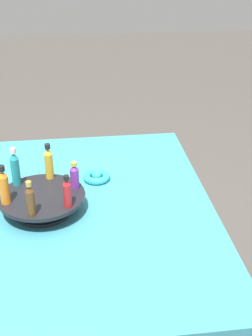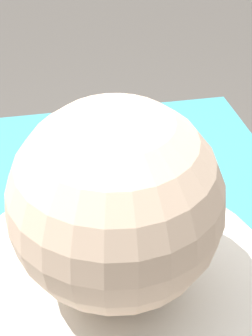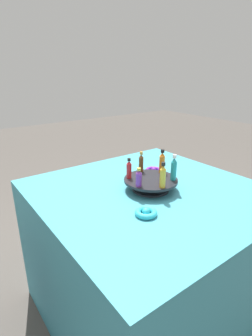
{
  "view_description": "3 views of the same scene",
  "coord_description": "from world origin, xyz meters",
  "px_view_note": "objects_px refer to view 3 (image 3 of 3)",
  "views": [
    {
      "loc": [
        0.1,
        -1.24,
        1.59
      ],
      "look_at": [
        0.25,
        -0.05,
        0.94
      ],
      "focal_mm": 50.0,
      "sensor_mm": 36.0,
      "label": 1
    },
    {
      "loc": [
        1.16,
        -0.22,
        1.74
      ],
      "look_at": [
        0.05,
        -0.01,
        0.9
      ],
      "focal_mm": 50.0,
      "sensor_mm": 36.0,
      "label": 2
    },
    {
      "loc": [
        0.8,
        0.88,
        1.34
      ],
      "look_at": [
        0.13,
        -0.03,
        0.92
      ],
      "focal_mm": 28.0,
      "sensor_mm": 36.0,
      "label": 3
    }
  ],
  "objects_px": {
    "bottle_red": "(129,169)",
    "bottle_gold": "(163,176)",
    "bottle_purple": "(139,178)",
    "bottle_orange": "(162,162)",
    "ribbon_bow_purple": "(154,170)",
    "bottle_teal": "(174,168)",
    "bottle_brown": "(141,163)",
    "display_stand": "(151,183)",
    "ribbon_bow_teal": "(146,213)"
  },
  "relations": [
    {
      "from": "ribbon_bow_teal",
      "to": "ribbon_bow_purple",
      "type": "bearing_deg",
      "value": -135.61
    },
    {
      "from": "ribbon_bow_purple",
      "to": "bottle_red",
      "type": "bearing_deg",
      "value": 21.52
    },
    {
      "from": "bottle_teal",
      "to": "bottle_red",
      "type": "bearing_deg",
      "value": -42.69
    },
    {
      "from": "display_stand",
      "to": "bottle_purple",
      "type": "relative_size",
      "value": 2.96
    },
    {
      "from": "bottle_gold",
      "to": "display_stand",
      "type": "bearing_deg",
      "value": -102.69
    },
    {
      "from": "bottle_red",
      "to": "bottle_gold",
      "type": "distance_m",
      "value": 0.19
    },
    {
      "from": "bottle_teal",
      "to": "bottle_brown",
      "type": "bearing_deg",
      "value": -72.69
    },
    {
      "from": "ribbon_bow_teal",
      "to": "display_stand",
      "type": "bearing_deg",
      "value": -135.61
    },
    {
      "from": "ribbon_bow_teal",
      "to": "ribbon_bow_purple",
      "type": "xyz_separation_m",
      "value": [
        -0.36,
        -0.35,
        -0.0
      ]
    },
    {
      "from": "bottle_brown",
      "to": "bottle_orange",
      "type": "relative_size",
      "value": 0.88
    },
    {
      "from": "bottle_red",
      "to": "ribbon_bow_teal",
      "type": "height_order",
      "value": "bottle_red"
    },
    {
      "from": "bottle_gold",
      "to": "ribbon_bow_teal",
      "type": "bearing_deg",
      "value": 24.19
    },
    {
      "from": "bottle_red",
      "to": "bottle_orange",
      "type": "bearing_deg",
      "value": 167.31
    },
    {
      "from": "bottle_teal",
      "to": "bottle_orange",
      "type": "distance_m",
      "value": 0.11
    },
    {
      "from": "bottle_purple",
      "to": "bottle_orange",
      "type": "xyz_separation_m",
      "value": [
        -0.21,
        -0.06,
        0.02
      ]
    },
    {
      "from": "bottle_brown",
      "to": "bottle_gold",
      "type": "relative_size",
      "value": 0.9
    },
    {
      "from": "bottle_brown",
      "to": "ribbon_bow_purple",
      "type": "height_order",
      "value": "bottle_brown"
    },
    {
      "from": "bottle_orange",
      "to": "ribbon_bow_purple",
      "type": "bearing_deg",
      "value": -117.92
    },
    {
      "from": "bottle_red",
      "to": "bottle_teal",
      "type": "xyz_separation_m",
      "value": [
        -0.16,
        0.15,
        0.01
      ]
    },
    {
      "from": "bottle_purple",
      "to": "ribbon_bow_purple",
      "type": "distance_m",
      "value": 0.36
    },
    {
      "from": "bottle_purple",
      "to": "bottle_teal",
      "type": "distance_m",
      "value": 0.19
    },
    {
      "from": "bottle_teal",
      "to": "ribbon_bow_purple",
      "type": "relative_size",
      "value": 1.33
    },
    {
      "from": "bottle_brown",
      "to": "bottle_purple",
      "type": "bearing_deg",
      "value": 47.31
    },
    {
      "from": "bottle_teal",
      "to": "bottle_orange",
      "type": "relative_size",
      "value": 1.03
    },
    {
      "from": "bottle_red",
      "to": "ribbon_bow_purple",
      "type": "height_order",
      "value": "bottle_red"
    },
    {
      "from": "display_stand",
      "to": "bottle_teal",
      "type": "height_order",
      "value": "bottle_teal"
    },
    {
      "from": "bottle_red",
      "to": "ribbon_bow_teal",
      "type": "relative_size",
      "value": 1.11
    },
    {
      "from": "bottle_teal",
      "to": "display_stand",
      "type": "bearing_deg",
      "value": -42.69
    },
    {
      "from": "bottle_orange",
      "to": "ribbon_bow_teal",
      "type": "bearing_deg",
      "value": 36.31
    },
    {
      "from": "bottle_orange",
      "to": "display_stand",
      "type": "bearing_deg",
      "value": 17.31
    },
    {
      "from": "bottle_red",
      "to": "ribbon_bow_purple",
      "type": "xyz_separation_m",
      "value": [
        -0.26,
        -0.1,
        -0.1
      ]
    },
    {
      "from": "bottle_purple",
      "to": "ribbon_bow_teal",
      "type": "xyz_separation_m",
      "value": [
        0.08,
        0.14,
        -0.09
      ]
    },
    {
      "from": "display_stand",
      "to": "bottle_red",
      "type": "relative_size",
      "value": 2.59
    },
    {
      "from": "bottle_orange",
      "to": "bottle_teal",
      "type": "bearing_deg",
      "value": 77.31
    },
    {
      "from": "bottle_orange",
      "to": "bottle_brown",
      "type": "bearing_deg",
      "value": -42.69
    },
    {
      "from": "bottle_purple",
      "to": "ribbon_bow_purple",
      "type": "height_order",
      "value": "bottle_purple"
    },
    {
      "from": "bottle_brown",
      "to": "bottle_red",
      "type": "distance_m",
      "value": 0.11
    },
    {
      "from": "bottle_brown",
      "to": "bottle_purple",
      "type": "distance_m",
      "value": 0.19
    },
    {
      "from": "ribbon_bow_purple",
      "to": "bottle_purple",
      "type": "bearing_deg",
      "value": 36.31
    },
    {
      "from": "bottle_orange",
      "to": "ribbon_bow_purple",
      "type": "height_order",
      "value": "bottle_orange"
    },
    {
      "from": "bottle_red",
      "to": "bottle_orange",
      "type": "height_order",
      "value": "bottle_orange"
    },
    {
      "from": "display_stand",
      "to": "bottle_red",
      "type": "xyz_separation_m",
      "value": [
        0.08,
        -0.07,
        0.07
      ]
    },
    {
      "from": "display_stand",
      "to": "ribbon_bow_teal",
      "type": "distance_m",
      "value": 0.25
    },
    {
      "from": "bottle_red",
      "to": "bottle_purple",
      "type": "bearing_deg",
      "value": 77.31
    },
    {
      "from": "bottle_purple",
      "to": "ribbon_bow_teal",
      "type": "bearing_deg",
      "value": 62.08
    },
    {
      "from": "bottle_red",
      "to": "bottle_orange",
      "type": "xyz_separation_m",
      "value": [
        -0.18,
        0.04,
        0.01
      ]
    },
    {
      "from": "bottle_purple",
      "to": "bottle_orange",
      "type": "height_order",
      "value": "bottle_orange"
    },
    {
      "from": "bottle_brown",
      "to": "bottle_purple",
      "type": "height_order",
      "value": "bottle_brown"
    },
    {
      "from": "bottle_red",
      "to": "bottle_purple",
      "type": "xyz_separation_m",
      "value": [
        0.02,
        0.11,
        -0.01
      ]
    },
    {
      "from": "ribbon_bow_purple",
      "to": "display_stand",
      "type": "bearing_deg",
      "value": 44.39
    }
  ]
}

